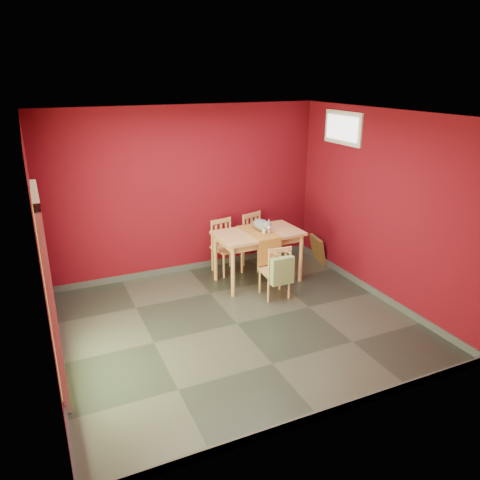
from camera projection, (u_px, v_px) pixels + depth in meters
name	position (u px, v px, depth m)	size (l,w,h in m)	color
ground	(237.00, 324.00, 6.22)	(4.50, 4.50, 0.00)	#2D342D
room_shell	(237.00, 320.00, 6.20)	(4.50, 4.50, 4.50)	#620A15
doorway	(48.00, 290.00, 4.63)	(0.06, 1.01, 2.13)	#B7D838
window	(343.00, 128.00, 7.14)	(0.05, 0.90, 0.50)	white
outlet_plate	(273.00, 240.00, 8.44)	(0.08, 0.01, 0.12)	silver
dining_table	(258.00, 238.00, 7.26)	(1.35, 0.82, 0.82)	tan
table_runner	(262.00, 238.00, 7.14)	(0.41, 0.81, 0.40)	#AD6E2C
chair_far_left	(226.00, 246.00, 7.72)	(0.48, 0.48, 0.89)	tan
chair_far_right	(257.00, 240.00, 7.94)	(0.54, 0.54, 0.92)	tan
chair_near	(276.00, 271.00, 6.83)	(0.41, 0.41, 0.82)	tan
tote_bag	(282.00, 271.00, 6.62)	(0.34, 0.20, 0.47)	#849F66
cat	(261.00, 223.00, 7.28)	(0.24, 0.46, 0.23)	slate
picture_frame	(318.00, 249.00, 8.21)	(0.22, 0.47, 0.45)	brown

